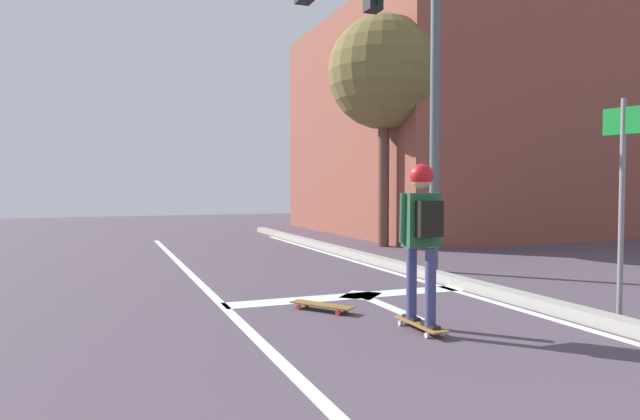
{
  "coord_description": "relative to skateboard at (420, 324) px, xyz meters",
  "views": [
    {
      "loc": [
        -1.92,
        0.09,
        1.47
      ],
      "look_at": [
        0.85,
        7.18,
        1.16
      ],
      "focal_mm": 31.39,
      "sensor_mm": 36.0,
      "label": 1
    }
  ],
  "objects": [
    {
      "name": "lane_line_center",
      "position": [
        -1.64,
        1.0,
        -0.06
      ],
      "size": [
        0.12,
        20.0,
        0.01
      ],
      "primitive_type": "cube",
      "color": "silver",
      "rests_on": "ground"
    },
    {
      "name": "lane_line_curbside",
      "position": [
        1.63,
        1.0,
        -0.06
      ],
      "size": [
        0.12,
        20.0,
        0.01
      ],
      "primitive_type": "cube",
      "color": "silver",
      "rests_on": "ground"
    },
    {
      "name": "stop_bar",
      "position": [
        0.07,
        1.91,
        -0.06
      ],
      "size": [
        3.42,
        0.4,
        0.01
      ],
      "primitive_type": "cube",
      "color": "silver",
      "rests_on": "ground"
    },
    {
      "name": "lane_arrow_stem",
      "position": [
        0.24,
        1.07,
        -0.06
      ],
      "size": [
        0.16,
        1.4,
        0.01
      ],
      "primitive_type": "cube",
      "color": "silver",
      "rests_on": "ground"
    },
    {
      "name": "lane_arrow_head",
      "position": [
        0.24,
        1.92,
        -0.06
      ],
      "size": [
        0.71,
        0.71,
        0.01
      ],
      "primitive_type": "cube",
      "rotation": [
        0.0,
        0.0,
        0.79
      ],
      "color": "silver",
      "rests_on": "ground"
    },
    {
      "name": "curb_strip",
      "position": [
        1.88,
        1.0,
        0.0
      ],
      "size": [
        0.24,
        24.0,
        0.14
      ],
      "primitive_type": "cube",
      "color": "#9B978E",
      "rests_on": "ground"
    },
    {
      "name": "skateboard",
      "position": [
        0.0,
        0.0,
        0.0
      ],
      "size": [
        0.21,
        0.78,
        0.08
      ],
      "color": "olive",
      "rests_on": "ground"
    },
    {
      "name": "skater",
      "position": [
        -0.0,
        -0.02,
        1.04
      ],
      "size": [
        0.45,
        0.61,
        1.63
      ],
      "color": "navy",
      "rests_on": "skateboard"
    },
    {
      "name": "spare_skateboard",
      "position": [
        -0.61,
        1.21,
        0.0
      ],
      "size": [
        0.62,
        0.78,
        0.08
      ],
      "color": "brown",
      "rests_on": "ground"
    },
    {
      "name": "traffic_signal_mast",
      "position": [
        1.46,
        3.41,
        3.69
      ],
      "size": [
        3.67,
        0.34,
        5.4
      ],
      "color": "#4F5A5D",
      "rests_on": "ground"
    },
    {
      "name": "street_sign_post",
      "position": [
        2.4,
        -0.31,
        1.53
      ],
      "size": [
        0.16,
        0.43,
        2.46
      ],
      "color": "slate",
      "rests_on": "ground"
    },
    {
      "name": "roadside_tree",
      "position": [
        3.48,
        7.4,
        4.19
      ],
      "size": [
        2.78,
        2.78,
        5.68
      ],
      "color": "brown",
      "rests_on": "ground"
    },
    {
      "name": "building_block",
      "position": [
        9.42,
        11.0,
        3.38
      ],
      "size": [
        11.27,
        9.26,
        6.89
      ],
      "primitive_type": "cube",
      "color": "brown",
      "rests_on": "ground"
    }
  ]
}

